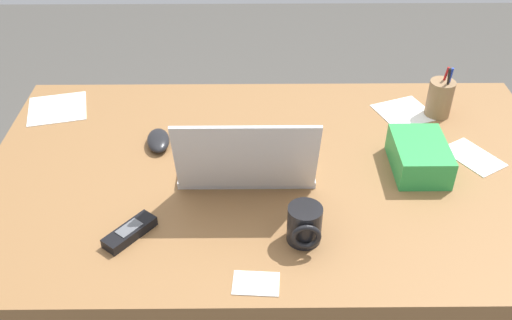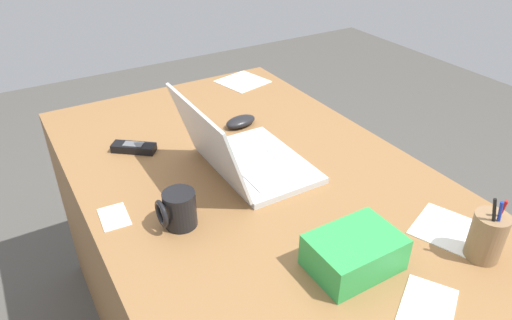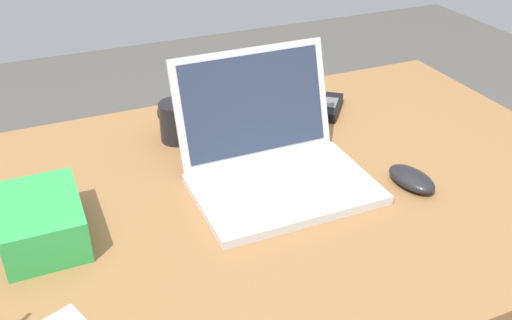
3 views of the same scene
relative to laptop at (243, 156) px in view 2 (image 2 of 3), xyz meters
name	(u,v)px [view 2 (image 2 of 3)]	position (x,y,z in m)	size (l,w,h in m)	color
desk	(261,278)	(-0.08, -0.02, -0.42)	(1.52, 0.91, 0.74)	olive
laptop	(243,156)	(0.00, 0.00, 0.00)	(0.35, 0.31, 0.24)	silver
computer_mouse	(241,121)	(0.24, -0.13, -0.03)	(0.06, 0.11, 0.03)	black
coffee_mug_white	(178,209)	(-0.13, 0.25, 0.00)	(0.08, 0.09, 0.09)	black
cordless_phone	(134,148)	(0.26, 0.23, -0.04)	(0.12, 0.13, 0.03)	black
pen_holder	(487,236)	(-0.57, -0.28, 0.01)	(0.07, 0.07, 0.17)	olive
snack_bag	(353,253)	(-0.45, -0.01, -0.01)	(0.13, 0.19, 0.08)	green
paper_note_near_laptop	(427,309)	(-0.61, -0.06, -0.05)	(0.10, 0.15, 0.00)	white
paper_note_left	(243,82)	(0.58, -0.32, -0.05)	(0.17, 0.17, 0.00)	white
paper_note_right	(114,217)	(-0.02, 0.38, -0.05)	(0.10, 0.07, 0.00)	white
paper_note_front	(449,230)	(-0.47, -0.29, -0.05)	(0.15, 0.15, 0.00)	white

